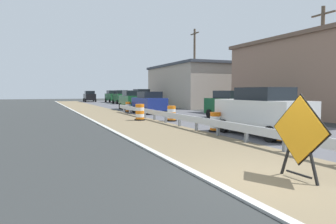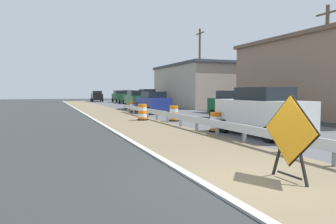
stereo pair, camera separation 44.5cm
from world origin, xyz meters
The scene contains 21 objects.
ground_plane centered at (0.00, 0.00, 0.00)m, with size 160.00×160.00×0.00m, color #2B2D2D.
median_dirt_strip centered at (0.85, 0.00, 0.00)m, with size 4.09×120.00×0.01m, color #706047.
curb_near_edge centered at (-1.30, 0.00, 0.00)m, with size 0.20×120.00×0.11m, color #ADADA8.
guardrail_median centered at (2.66, 3.50, 0.52)m, with size 0.18×40.82×0.71m.
warning_sign_diamond centered at (0.64, -0.14, 1.05)m, with size 0.08×1.63×1.95m.
traffic_barrel_nearest centered at (4.01, 4.13, 0.48)m, with size 0.68×0.68×1.07m.
traffic_barrel_close centered at (3.34, 7.80, 0.43)m, with size 0.65×0.65×0.96m.
traffic_barrel_mid centered at (1.76, 14.99, 0.50)m, with size 0.74×0.74×1.11m.
traffic_barrel_far centered at (3.51, 13.59, 0.46)m, with size 0.69×0.69×1.02m.
traffic_barrel_farther centered at (3.34, 23.53, 0.43)m, with size 0.63×0.63×0.96m.
car_lead_near_lane centered at (4.63, 21.23, 0.98)m, with size 2.26×4.26×1.96m.
car_trailing_near_lane centered at (7.69, 43.20, 1.07)m, with size 2.17×4.04×2.15m.
car_lead_far_lane centered at (4.73, 27.26, 1.04)m, with size 2.12×4.64×2.07m.
car_mid_far_lane centered at (7.91, 50.02, 1.06)m, with size 2.09×4.69×2.12m.
car_trailing_far_lane centered at (4.46, 5.77, 1.08)m, with size 2.09×4.82×2.16m.
car_distant_a centered at (8.14, 13.35, 1.02)m, with size 2.25×4.73×2.03m.
car_distant_b centered at (4.59, 54.63, 1.02)m, with size 2.17×4.45×2.05m.
car_distant_c centered at (7.75, 32.79, 1.12)m, with size 2.04×4.43×2.25m.
roadside_shop_far centered at (14.23, 31.25, 2.71)m, with size 7.82×14.19×5.41m.
utility_pole_near centered at (12.51, 9.66, 3.89)m, with size 0.24×1.80×7.48m.
utility_pole_mid centered at (11.80, 26.12, 4.63)m, with size 0.24×1.80×8.94m.
Camera 2 is at (-4.37, -5.57, 1.99)m, focal length 33.48 mm.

